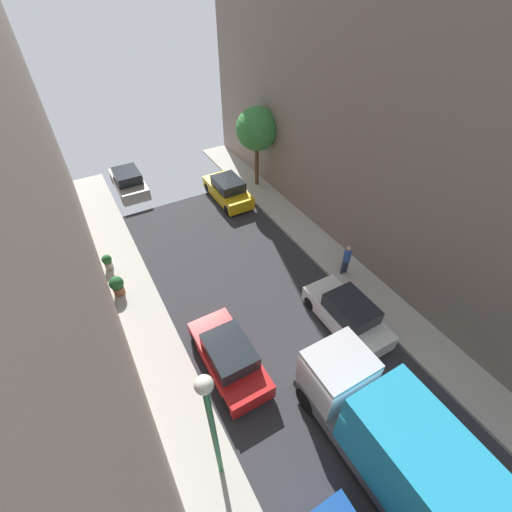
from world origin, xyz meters
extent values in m
plane|color=#2D2D33|center=(0.00, 0.00, 0.00)|extent=(32.00, 32.00, 0.00)
cube|color=#B7B2A8|center=(-5.00, 0.00, 0.07)|extent=(2.00, 44.00, 0.15)
cube|color=#B7B2A8|center=(5.00, 0.00, 0.07)|extent=(2.00, 44.00, 0.15)
cube|color=red|center=(-2.70, 3.41, 0.55)|extent=(1.76, 4.20, 0.76)
cube|color=#1E2328|center=(-2.70, 3.26, 1.25)|extent=(1.56, 2.10, 0.64)
cylinder|color=black|center=(-3.48, 4.96, 0.32)|extent=(0.22, 0.64, 0.64)
cylinder|color=black|center=(-1.92, 4.96, 0.32)|extent=(0.22, 0.64, 0.64)
cylinder|color=black|center=(-3.48, 1.86, 0.32)|extent=(0.22, 0.64, 0.64)
cylinder|color=black|center=(-1.92, 1.86, 0.32)|extent=(0.22, 0.64, 0.64)
cube|color=gray|center=(-2.70, 18.81, 0.55)|extent=(1.76, 4.20, 0.76)
cube|color=#1E2328|center=(-2.70, 18.66, 1.25)|extent=(1.56, 2.10, 0.64)
cylinder|color=black|center=(-3.48, 20.36, 0.32)|extent=(0.22, 0.64, 0.64)
cylinder|color=black|center=(-1.92, 20.36, 0.32)|extent=(0.22, 0.64, 0.64)
cylinder|color=black|center=(-3.48, 17.26, 0.32)|extent=(0.22, 0.64, 0.64)
cylinder|color=black|center=(-1.92, 17.26, 0.32)|extent=(0.22, 0.64, 0.64)
cube|color=white|center=(2.70, 2.71, 0.55)|extent=(1.76, 4.20, 0.76)
cube|color=#1E2328|center=(2.70, 2.56, 1.25)|extent=(1.56, 2.10, 0.64)
cylinder|color=black|center=(1.92, 4.26, 0.32)|extent=(0.22, 0.64, 0.64)
cylinder|color=black|center=(3.48, 4.26, 0.32)|extent=(0.22, 0.64, 0.64)
cylinder|color=black|center=(1.92, 1.16, 0.32)|extent=(0.22, 0.64, 0.64)
cylinder|color=black|center=(3.48, 1.16, 0.32)|extent=(0.22, 0.64, 0.64)
cube|color=gold|center=(2.70, 14.54, 0.55)|extent=(1.76, 4.20, 0.76)
cube|color=#1E2328|center=(2.70, 14.39, 1.25)|extent=(1.56, 2.10, 0.64)
cylinder|color=black|center=(1.92, 16.09, 0.32)|extent=(0.22, 0.64, 0.64)
cylinder|color=black|center=(3.48, 16.09, 0.32)|extent=(0.22, 0.64, 0.64)
cylinder|color=black|center=(1.92, 12.99, 0.32)|extent=(0.22, 0.64, 0.64)
cylinder|color=black|center=(3.48, 12.99, 0.32)|extent=(0.22, 0.64, 0.64)
cube|color=#4C4C51|center=(0.00, -2.05, 0.73)|extent=(2.20, 6.60, 0.50)
cube|color=#B7B7BC|center=(0.00, 0.35, 1.83)|extent=(2.10, 1.80, 1.70)
cube|color=#1E8CB7|center=(0.00, -3.05, 2.18)|extent=(2.24, 4.20, 2.40)
cylinder|color=black|center=(-0.98, 0.55, 0.48)|extent=(0.30, 0.96, 0.96)
cylinder|color=black|center=(0.98, 0.55, 0.48)|extent=(0.30, 0.96, 0.96)
cylinder|color=#2D334C|center=(4.61, 5.20, 0.56)|extent=(0.18, 0.18, 0.82)
cylinder|color=#2D334C|center=(4.83, 5.20, 0.56)|extent=(0.18, 0.18, 0.82)
cylinder|color=#3359B2|center=(4.72, 5.20, 1.29)|extent=(0.36, 0.36, 0.64)
sphere|color=tan|center=(4.72, 5.20, 1.75)|extent=(0.24, 0.24, 0.24)
cylinder|color=brown|center=(5.26, 15.16, 1.60)|extent=(0.29, 0.29, 2.89)
sphere|color=#38843D|center=(5.26, 15.16, 4.05)|extent=(2.68, 2.68, 2.68)
cylinder|color=brown|center=(-5.62, 9.43, 0.36)|extent=(0.51, 0.51, 0.42)
sphere|color=#23602D|center=(-5.62, 9.43, 0.84)|extent=(0.67, 0.67, 0.67)
cylinder|color=#B2A899|center=(-5.66, 11.46, 0.36)|extent=(0.39, 0.39, 0.41)
sphere|color=#23602D|center=(-5.66, 11.46, 0.76)|extent=(0.49, 0.49, 0.49)
cylinder|color=#26723F|center=(-4.60, 0.14, 2.79)|extent=(0.16, 0.16, 5.28)
sphere|color=white|center=(-4.60, 0.14, 5.65)|extent=(0.44, 0.44, 0.44)
camera|label=1|loc=(-5.43, -3.59, 12.67)|focal=24.26mm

